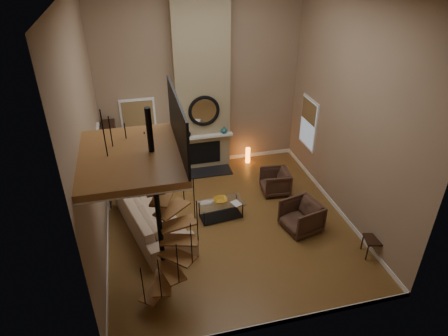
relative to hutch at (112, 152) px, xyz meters
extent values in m
cube|color=olive|center=(2.76, -2.81, -0.95)|extent=(6.00, 6.50, 0.01)
cube|color=#977D61|center=(2.76, 0.44, 1.80)|extent=(6.00, 0.02, 5.50)
cube|color=#977D61|center=(2.76, -6.06, 1.80)|extent=(6.00, 0.02, 5.50)
cube|color=#977D61|center=(-0.24, -2.81, 1.80)|extent=(0.02, 6.50, 5.50)
cube|color=#977D61|center=(5.76, -2.81, 1.80)|extent=(0.02, 6.50, 5.50)
cube|color=white|center=(2.76, 0.43, -0.89)|extent=(6.00, 0.02, 0.12)
cube|color=white|center=(2.76, -6.05, -0.89)|extent=(6.00, 0.02, 0.12)
cube|color=white|center=(-0.23, -2.81, -0.89)|extent=(0.02, 6.50, 0.12)
cube|color=white|center=(5.75, -2.81, -0.89)|extent=(0.02, 6.50, 0.12)
cube|color=#998963|center=(2.76, 0.25, 1.80)|extent=(1.60, 0.38, 5.50)
cube|color=black|center=(2.76, -0.24, -0.93)|extent=(1.50, 0.60, 0.04)
cube|color=black|center=(2.76, 0.05, -0.40)|extent=(0.95, 0.02, 0.72)
cube|color=white|center=(2.76, -0.03, 0.20)|extent=(1.70, 0.18, 0.06)
torus|color=black|center=(2.76, 0.03, 1.00)|extent=(0.94, 0.10, 0.94)
cylinder|color=white|center=(2.76, 0.04, 1.00)|extent=(0.80, 0.01, 0.80)
imported|color=black|center=(2.21, 0.01, 0.35)|extent=(0.24, 0.24, 0.25)
imported|color=#1A555D|center=(3.36, 0.01, 0.33)|extent=(0.20, 0.20, 0.21)
cube|color=white|center=(0.86, 0.42, 0.65)|extent=(1.02, 0.04, 1.52)
cube|color=#8C9EB2|center=(0.86, 0.39, 0.65)|extent=(0.90, 0.01, 1.40)
cube|color=olive|center=(0.86, 0.38, 0.86)|extent=(0.90, 0.01, 0.98)
cube|color=white|center=(5.74, -0.81, 0.65)|extent=(0.04, 1.02, 1.52)
cube|color=#8C9EB2|center=(5.72, -0.81, 0.65)|extent=(0.01, 0.90, 1.40)
cube|color=olive|center=(5.70, -0.81, 1.03)|extent=(0.01, 0.90, 0.63)
cube|color=white|center=(-0.21, -1.01, 0.10)|extent=(0.06, 1.05, 2.16)
cube|color=black|center=(-0.17, -1.01, 0.07)|extent=(0.05, 0.90, 2.05)
cube|color=#8C9EB2|center=(-0.14, -1.01, 0.50)|extent=(0.01, 0.60, 0.90)
cube|color=#956130|center=(0.61, -4.61, 2.23)|extent=(1.70, 2.20, 0.12)
cube|color=white|center=(0.61, -4.61, 2.16)|extent=(1.70, 2.20, 0.03)
cube|color=black|center=(1.43, -4.61, 2.76)|extent=(0.04, 2.20, 0.94)
cylinder|color=black|center=(0.96, -4.61, 1.06)|extent=(0.10, 0.10, 4.02)
cube|color=#956130|center=(0.74, -4.90, -0.69)|extent=(0.71, 0.78, 0.04)
cylinder|color=black|center=(0.52, -5.18, -0.22)|extent=(0.02, 0.02, 0.94)
cube|color=#956130|center=(0.90, -4.97, -0.43)|extent=(0.46, 0.77, 0.04)
cylinder|color=black|center=(0.84, -5.32, 0.04)|extent=(0.02, 0.02, 0.94)
cube|color=#956130|center=(1.07, -4.95, -0.17)|extent=(0.55, 0.79, 0.04)
cylinder|color=black|center=(1.18, -5.30, 0.30)|extent=(0.02, 0.02, 0.94)
cube|color=#956130|center=(1.22, -4.86, 0.09)|extent=(0.75, 0.74, 0.04)
cylinder|color=black|center=(1.48, -5.11, 0.56)|extent=(0.02, 0.02, 0.94)
cube|color=#956130|center=(1.31, -4.71, 0.35)|extent=(0.79, 0.53, 0.04)
cylinder|color=black|center=(1.65, -4.81, 0.82)|extent=(0.02, 0.02, 0.94)
cube|color=#956130|center=(1.31, -4.54, 0.61)|extent=(0.77, 0.48, 0.04)
cylinder|color=black|center=(1.67, -4.46, 1.08)|extent=(0.02, 0.02, 0.94)
cube|color=#956130|center=(1.24, -4.38, 0.87)|extent=(0.77, 0.72, 0.04)
cylinder|color=black|center=(1.51, -4.15, 1.34)|extent=(0.02, 0.02, 0.94)
cube|color=#956130|center=(1.10, -4.28, 1.13)|extent=(0.58, 0.79, 0.04)
cylinder|color=black|center=(1.23, -3.94, 1.60)|extent=(0.02, 0.02, 0.94)
cube|color=#956130|center=(0.92, -4.25, 1.39)|extent=(0.41, 0.75, 0.04)
cylinder|color=black|center=(0.89, -3.90, 1.86)|extent=(0.02, 0.02, 0.94)
cube|color=#956130|center=(0.76, -4.31, 1.65)|extent=(0.68, 0.79, 0.04)
cylinder|color=black|center=(0.56, -4.02, 2.12)|extent=(0.02, 0.02, 0.94)
cube|color=#956130|center=(0.64, -4.44, 1.91)|extent=(0.80, 0.64, 0.04)
cylinder|color=black|center=(0.33, -4.27, 2.38)|extent=(0.02, 0.02, 0.94)
cube|color=#956130|center=(0.60, -4.61, 2.17)|extent=(0.72, 0.34, 0.04)
cylinder|color=black|center=(0.24, -4.61, 2.64)|extent=(0.02, 0.02, 0.94)
cube|color=black|center=(0.00, 0.00, 0.00)|extent=(0.37, 0.79, 1.76)
imported|color=tan|center=(0.88, -2.61, -0.55)|extent=(1.84, 3.08, 0.84)
imported|color=#462C20|center=(4.49, -1.78, -0.60)|extent=(0.83, 0.81, 0.70)
imported|color=#462C20|center=(4.56, -3.45, -0.60)|extent=(1.04, 1.02, 0.79)
cube|color=silver|center=(2.65, -2.54, -0.51)|extent=(1.23, 0.71, 0.02)
cube|color=black|center=(2.65, -2.54, -0.92)|extent=(1.12, 0.60, 0.01)
cylinder|color=black|center=(2.15, -2.82, -0.73)|extent=(0.03, 0.03, 0.43)
cylinder|color=black|center=(3.19, -2.71, -0.73)|extent=(0.03, 0.03, 0.43)
cylinder|color=black|center=(2.11, -2.38, -0.73)|extent=(0.03, 0.03, 0.43)
cylinder|color=black|center=(3.14, -2.27, -0.73)|extent=(0.03, 0.03, 0.43)
imported|color=gold|center=(2.65, -2.49, -0.45)|extent=(0.36, 0.36, 0.09)
imported|color=gray|center=(3.00, -2.69, -0.49)|extent=(0.28, 0.32, 0.03)
cylinder|color=black|center=(1.23, -0.96, -0.93)|extent=(0.39, 0.39, 0.03)
cylinder|color=black|center=(1.23, -0.96, -0.15)|extent=(0.04, 0.04, 1.67)
cylinder|color=#F2E5C6|center=(1.23, -0.96, 0.60)|extent=(0.43, 0.43, 0.34)
cylinder|color=orange|center=(4.18, 0.09, -0.70)|extent=(0.15, 0.15, 0.53)
cube|color=black|center=(5.70, -4.76, -0.51)|extent=(0.50, 0.50, 0.05)
cube|color=black|center=(5.89, -4.81, -0.25)|extent=(0.13, 0.39, 0.49)
cylinder|color=black|center=(5.48, -4.89, -0.74)|extent=(0.04, 0.04, 0.39)
cylinder|color=black|center=(5.83, -4.97, -0.74)|extent=(0.04, 0.04, 0.39)
cylinder|color=black|center=(5.56, -4.54, -0.74)|extent=(0.04, 0.04, 0.39)
cylinder|color=black|center=(5.91, -4.63, -0.74)|extent=(0.04, 0.04, 0.39)
camera|label=1|loc=(0.74, -10.58, 5.40)|focal=31.52mm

